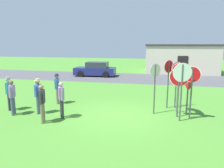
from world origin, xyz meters
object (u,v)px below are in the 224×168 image
(stop_sign_low_front, at_px, (176,78))
(stop_sign_rear_left, at_px, (168,76))
(stop_sign_leaning_right, at_px, (178,79))
(person_near_signs, at_px, (9,92))
(stop_sign_leaning_left, at_px, (182,81))
(parked_car_on_street, at_px, (96,70))
(stop_sign_rear_right, at_px, (192,84))
(stop_sign_far_back, at_px, (188,87))
(person_on_left, at_px, (12,96))
(person_with_sunhat, at_px, (38,94))
(person_in_dark_shirt, at_px, (42,101))
(stop_sign_nearest, at_px, (155,81))
(person_in_teal, at_px, (61,98))
(stop_sign_tallest, at_px, (179,83))
(person_holding_notes, at_px, (57,87))

(stop_sign_low_front, bearing_deg, stop_sign_rear_left, -159.17)
(stop_sign_low_front, bearing_deg, stop_sign_leaning_right, -88.32)
(person_near_signs, bearing_deg, stop_sign_leaning_left, 1.49)
(parked_car_on_street, xyz_separation_m, stop_sign_rear_right, (7.97, -11.75, 0.97))
(stop_sign_rear_right, bearing_deg, stop_sign_low_front, 106.97)
(stop_sign_far_back, distance_m, person_on_left, 8.38)
(person_near_signs, bearing_deg, person_with_sunhat, -5.61)
(stop_sign_rear_right, xyz_separation_m, stop_sign_leaning_left, (-0.46, -0.32, 0.15))
(stop_sign_leaning_left, bearing_deg, stop_sign_low_front, 91.67)
(person_with_sunhat, distance_m, person_in_dark_shirt, 1.37)
(stop_sign_nearest, relative_size, person_in_teal, 1.46)
(stop_sign_tallest, bearing_deg, stop_sign_low_front, 89.63)
(stop_sign_far_back, height_order, person_in_teal, stop_sign_far_back)
(stop_sign_rear_left, xyz_separation_m, person_on_left, (-7.33, -2.71, -0.78))
(parked_car_on_street, bearing_deg, stop_sign_nearest, -60.65)
(stop_sign_rear_left, bearing_deg, stop_sign_leaning_left, -75.67)
(stop_sign_tallest, bearing_deg, stop_sign_nearest, 167.15)
(stop_sign_low_front, xyz_separation_m, stop_sign_nearest, (-1.09, -1.26, -0.00))
(parked_car_on_street, distance_m, stop_sign_rear_left, 12.43)
(person_in_dark_shirt, bearing_deg, person_holding_notes, 104.41)
(person_in_teal, bearing_deg, person_in_dark_shirt, -127.03)
(person_in_dark_shirt, bearing_deg, stop_sign_tallest, 19.04)
(stop_sign_rear_left, bearing_deg, stop_sign_leaning_right, -58.02)
(stop_sign_leaning_left, xyz_separation_m, person_on_left, (-7.81, -0.84, -0.85))
(parked_car_on_street, height_order, person_with_sunhat, person_with_sunhat)
(stop_sign_tallest, bearing_deg, person_with_sunhat, -172.13)
(person_on_left, bearing_deg, stop_sign_leaning_right, 14.41)
(stop_sign_far_back, height_order, stop_sign_rear_left, stop_sign_rear_left)
(person_near_signs, bearing_deg, stop_sign_leaning_right, 9.31)
(stop_sign_far_back, xyz_separation_m, person_holding_notes, (-6.99, 0.55, -0.39))
(person_holding_notes, height_order, person_in_dark_shirt, person_holding_notes)
(stop_sign_nearest, distance_m, person_with_sunhat, 5.70)
(stop_sign_low_front, distance_m, stop_sign_far_back, 1.28)
(parked_car_on_street, height_order, stop_sign_leaning_left, stop_sign_leaning_left)
(parked_car_on_street, relative_size, stop_sign_rear_right, 1.80)
(person_near_signs, bearing_deg, person_in_dark_shirt, -25.72)
(parked_car_on_street, bearing_deg, stop_sign_tallest, -57.21)
(stop_sign_far_back, bearing_deg, stop_sign_nearest, -176.39)
(parked_car_on_street, bearing_deg, person_holding_notes, -85.13)
(person_in_teal, bearing_deg, stop_sign_rear_right, 10.44)
(parked_car_on_street, xyz_separation_m, stop_sign_tallest, (7.44, -11.55, 0.94))
(stop_sign_rear_left, bearing_deg, person_with_sunhat, -159.96)
(stop_sign_rear_right, xyz_separation_m, stop_sign_rear_left, (-0.94, 1.56, 0.08))
(stop_sign_leaning_left, distance_m, person_in_dark_shirt, 6.10)
(stop_sign_low_front, bearing_deg, stop_sign_leaning_left, -88.33)
(stop_sign_leaning_right, bearing_deg, stop_sign_far_back, -34.69)
(person_with_sunhat, bearing_deg, stop_sign_rear_left, 20.04)
(person_in_dark_shirt, bearing_deg, stop_sign_nearest, 25.52)
(person_holding_notes, xyz_separation_m, person_in_teal, (1.30, -2.16, -0.03))
(person_holding_notes, distance_m, person_in_dark_shirt, 2.99)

